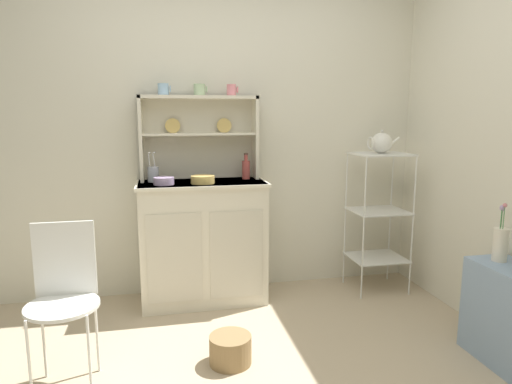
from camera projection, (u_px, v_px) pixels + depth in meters
name	position (u px, v px, depth m)	size (l,w,h in m)	color
wall_back	(218.00, 133.00, 3.50)	(3.84, 0.05, 2.50)	silver
hutch_cabinet	(203.00, 241.00, 3.35)	(0.93, 0.45, 0.91)	silver
hutch_shelf_unit	(199.00, 131.00, 3.37)	(0.87, 0.18, 0.62)	beige
bakers_rack	(379.00, 207.00, 3.54)	(0.42, 0.36, 1.10)	silver
side_shelf_blue	(510.00, 316.00, 2.53)	(0.28, 0.48, 0.56)	#849EBC
wire_chair	(64.00, 289.00, 2.29)	(0.36, 0.36, 0.85)	white
floor_basket	(230.00, 350.00, 2.55)	(0.24, 0.24, 0.16)	#93754C
cup_sky_0	(164.00, 89.00, 3.23)	(0.09, 0.08, 0.08)	#8EB2D1
cup_sage_1	(200.00, 90.00, 3.28)	(0.10, 0.08, 0.08)	#9EB78E
cup_rose_2	(232.00, 90.00, 3.33)	(0.08, 0.07, 0.08)	#D17A84
bowl_mixing_large	(164.00, 181.00, 3.14)	(0.14, 0.14, 0.05)	#B79ECC
bowl_floral_medium	(203.00, 179.00, 3.20)	(0.17, 0.17, 0.06)	#DBB760
jam_bottle	(246.00, 169.00, 3.42)	(0.06, 0.06, 0.20)	#B74C47
utensil_jar	(153.00, 174.00, 3.27)	(0.08, 0.08, 0.22)	#B2B7C6
porcelain_teapot	(381.00, 143.00, 3.45)	(0.25, 0.16, 0.18)	white
flower_vase	(500.00, 243.00, 2.57)	(0.08, 0.08, 0.34)	silver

